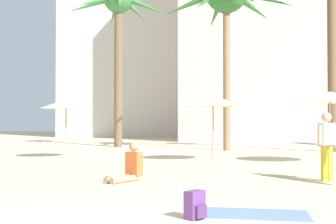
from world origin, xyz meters
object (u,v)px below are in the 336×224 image
Objects in this scene: cafe_umbrella_4 at (330,97)px; person_far_left at (129,168)px; palm_tree_center at (227,0)px; beach_towel at (256,214)px; palm_tree_left at (118,14)px; backpack at (195,205)px; cafe_umbrella_0 at (213,101)px; cafe_umbrella_2 at (66,104)px; person_mid_center at (327,144)px.

cafe_umbrella_4 is 8.28m from person_far_left.
palm_tree_center reaches higher than beach_towel.
backpack is at bearing -68.84° from palm_tree_left.
palm_tree_center is 8.42m from cafe_umbrella_0.
palm_tree_left is 21.12m from backpack.
palm_tree_left is at bearing 162.86° from palm_tree_center.
cafe_umbrella_2 is at bearing 178.61° from cafe_umbrella_4.
palm_tree_left is 9.13× the size of person_far_left.
palm_tree_center is at bearing -17.14° from palm_tree_left.
cafe_umbrella_2 is 10.62m from person_mid_center.
cafe_umbrella_0 is at bearing -52.93° from palm_tree_left.
person_far_left is (-1.49, -12.46, -7.29)m from palm_tree_center.
palm_tree_left is 10.01m from cafe_umbrella_2.
palm_tree_center is 3.92× the size of cafe_umbrella_2.
cafe_umbrella_2 is 7.74m from person_far_left.
person_far_left is at bearing -54.31° from cafe_umbrella_2.
palm_tree_center is 5.62× the size of beach_towel.
person_far_left is at bearing 55.74° from person_mid_center.
person_mid_center is at bearing -74.56° from palm_tree_center.
cafe_umbrella_4 is 2.46× the size of person_far_left.
person_mid_center reaches higher than person_far_left.
backpack is (6.58, -10.09, -1.95)m from cafe_umbrella_2.
person_far_left is (4.39, -6.11, -1.82)m from cafe_umbrella_2.
person_mid_center is (1.64, 4.23, 0.90)m from beach_towel.
cafe_umbrella_4 is 5.33m from person_mid_center.
person_far_left is at bearing -103.44° from cafe_umbrella_0.
cafe_umbrella_4 is 1.57× the size of beach_towel.
person_far_left is at bearing -133.15° from cafe_umbrella_4.
palm_tree_left reaches higher than backpack.
cafe_umbrella_2 is 0.92× the size of cafe_umbrella_4.
person_mid_center is at bearing 126.95° from person_far_left.
palm_tree_left is 4.06× the size of cafe_umbrella_2.
palm_tree_left reaches higher than cafe_umbrella_4.
beach_towel is (1.58, -15.91, -7.61)m from palm_tree_center.
palm_tree_left is 11.90m from cafe_umbrella_0.
palm_tree_center is at bearing 47.20° from cafe_umbrella_2.
cafe_umbrella_0 reaches higher than backpack.
cafe_umbrella_0 is at bearing 99.81° from beach_towel.
beach_towel is (7.46, -9.56, -2.14)m from cafe_umbrella_2.
cafe_umbrella_2 reaches higher than person_far_left.
palm_tree_left is 3.95× the size of cafe_umbrella_0.
cafe_umbrella_4 reaches higher than beach_towel.
backpack is (-0.88, -0.53, 0.19)m from beach_towel.
palm_tree_center is at bearing 89.50° from cafe_umbrella_0.
palm_tree_left is 6.72m from palm_tree_center.
cafe_umbrella_0 is at bearing -0.99° from cafe_umbrella_2.
cafe_umbrella_4 reaches higher than cafe_umbrella_0.
cafe_umbrella_0 reaches higher than person_mid_center.
cafe_umbrella_0 reaches higher than person_far_left.
beach_towel is at bearing -84.33° from palm_tree_center.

